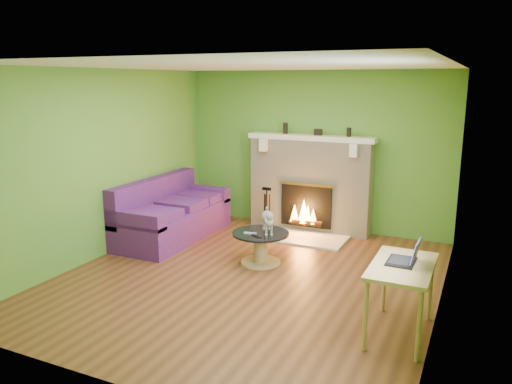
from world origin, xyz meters
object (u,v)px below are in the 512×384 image
(coffee_table, at_px, (261,246))
(cat, at_px, (268,220))
(sofa, at_px, (170,215))
(desk, at_px, (402,273))

(coffee_table, bearing_deg, cat, 32.01)
(coffee_table, bearing_deg, sofa, 165.62)
(sofa, distance_m, desk, 4.16)
(sofa, bearing_deg, coffee_table, -14.38)
(coffee_table, relative_size, desk, 0.79)
(sofa, distance_m, coffee_table, 1.84)
(coffee_table, bearing_deg, desk, -30.62)
(desk, height_order, cat, cat)
(sofa, xyz_separation_m, desk, (3.81, -1.66, 0.27))
(coffee_table, distance_m, cat, 0.37)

